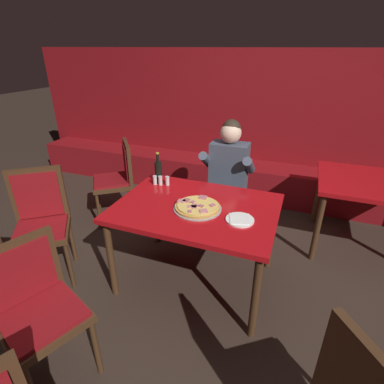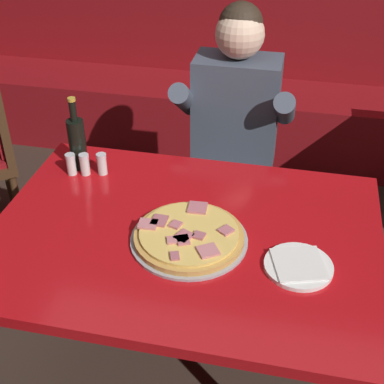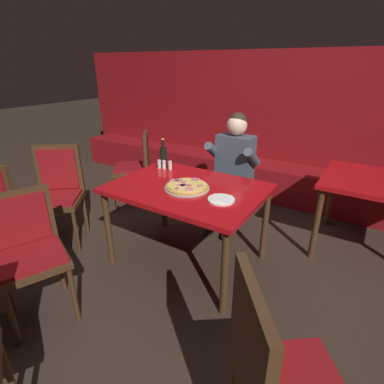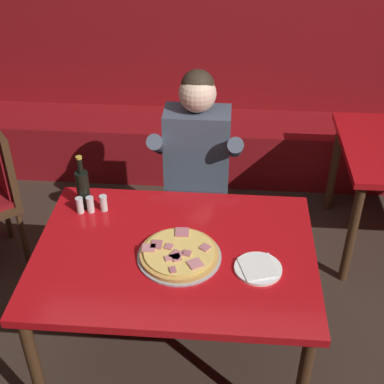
% 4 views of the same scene
% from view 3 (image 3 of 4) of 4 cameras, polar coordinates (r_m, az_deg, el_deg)
% --- Properties ---
extents(ground_plane, '(24.00, 24.00, 0.00)m').
position_cam_3_polar(ground_plane, '(2.94, -0.83, -12.75)').
color(ground_plane, '#33261E').
extents(booth_wall_panel, '(6.80, 0.16, 1.90)m').
position_cam_3_polar(booth_wall_panel, '(4.43, 15.12, 12.42)').
color(booth_wall_panel, maroon).
rests_on(booth_wall_panel, ground_plane).
extents(booth_bench, '(6.46, 0.48, 0.46)m').
position_cam_3_polar(booth_bench, '(4.32, 12.80, 2.45)').
color(booth_bench, maroon).
rests_on(booth_bench, ground_plane).
extents(main_dining_table, '(1.29, 0.94, 0.76)m').
position_cam_3_polar(main_dining_table, '(2.60, -0.92, -0.55)').
color(main_dining_table, '#422816').
rests_on(main_dining_table, ground_plane).
extents(pizza, '(0.38, 0.38, 0.05)m').
position_cam_3_polar(pizza, '(2.51, -0.98, 1.04)').
color(pizza, '#9E9EA3').
rests_on(pizza, main_dining_table).
extents(plate_white_paper, '(0.21, 0.21, 0.02)m').
position_cam_3_polar(plate_white_paper, '(2.31, 5.59, -1.42)').
color(plate_white_paper, white).
rests_on(plate_white_paper, main_dining_table).
extents(beer_bottle, '(0.07, 0.07, 0.29)m').
position_cam_3_polar(beer_bottle, '(3.04, -5.47, 6.77)').
color(beer_bottle, black).
rests_on(beer_bottle, main_dining_table).
extents(shaker_parmesan, '(0.04, 0.04, 0.09)m').
position_cam_3_polar(shaker_parmesan, '(3.02, -6.24, 5.23)').
color(shaker_parmesan, silver).
rests_on(shaker_parmesan, main_dining_table).
extents(shaker_black_pepper, '(0.04, 0.04, 0.09)m').
position_cam_3_polar(shaker_black_pepper, '(2.98, -4.18, 5.01)').
color(shaker_black_pepper, silver).
rests_on(shaker_black_pepper, main_dining_table).
extents(shaker_red_pepper_flakes, '(0.04, 0.04, 0.09)m').
position_cam_3_polar(shaker_red_pepper_flakes, '(3.00, -5.35, 5.12)').
color(shaker_red_pepper_flakes, silver).
rests_on(shaker_red_pepper_flakes, main_dining_table).
extents(diner_seated_blue_shirt, '(0.53, 0.53, 1.27)m').
position_cam_3_polar(diner_seated_blue_shirt, '(3.20, 7.46, 4.51)').
color(diner_seated_blue_shirt, black).
rests_on(diner_seated_blue_shirt, ground_plane).
extents(dining_chair_far_right, '(0.62, 0.62, 1.04)m').
position_cam_3_polar(dining_chair_far_right, '(1.41, 15.62, -30.73)').
color(dining_chair_far_right, '#422816').
rests_on(dining_chair_far_right, ground_plane).
extents(dining_chair_side_aisle, '(0.57, 0.57, 0.94)m').
position_cam_3_polar(dining_chair_side_aisle, '(2.40, -28.83, -9.07)').
color(dining_chair_side_aisle, '#422816').
rests_on(dining_chair_side_aisle, ground_plane).
extents(dining_chair_near_left, '(0.62, 0.62, 1.00)m').
position_cam_3_polar(dining_chair_near_left, '(3.26, -24.13, 0.60)').
color(dining_chair_near_left, '#422816').
rests_on(dining_chair_near_left, ground_plane).
extents(dining_chair_far_left, '(0.62, 0.62, 0.95)m').
position_cam_3_polar(dining_chair_far_left, '(3.87, -10.39, 5.36)').
color(dining_chair_far_left, '#422816').
rests_on(dining_chair_far_left, ground_plane).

